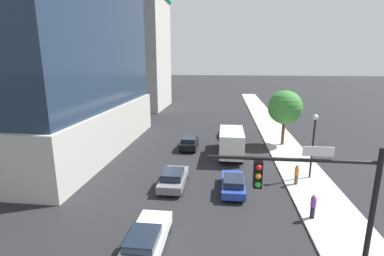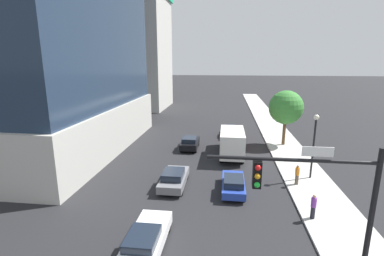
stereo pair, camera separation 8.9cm
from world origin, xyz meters
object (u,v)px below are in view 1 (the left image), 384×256
object	(u,v)px
street_tree	(285,107)
pedestrian_orange_shirt	(297,174)
construction_building	(133,41)
car_gray	(173,178)
car_white	(147,239)
pedestrian_purple_shirt	(313,206)
car_red	(230,131)
car_black	(189,143)
box_truck	(231,140)
car_blue	(233,184)
traffic_light_pole	(321,200)
street_lamp	(314,137)

from	to	relation	value
street_tree	pedestrian_orange_shirt	distance (m)	12.11
construction_building	car_gray	size ratio (longest dim) A/B	7.36
car_white	pedestrian_purple_shirt	xyz separation A→B (m)	(9.72, 4.14, 0.28)
street_tree	car_red	xyz separation A→B (m)	(-6.25, 3.74, -3.92)
car_black	box_truck	distance (m)	5.18
car_blue	pedestrian_purple_shirt	bearing A→B (deg)	-34.89
traffic_light_pole	pedestrian_orange_shirt	xyz separation A→B (m)	(2.29, 12.06, -3.89)
car_red	pedestrian_purple_shirt	xyz separation A→B (m)	(4.95, -20.40, 0.24)
car_gray	car_red	distance (m)	17.20
car_blue	pedestrian_orange_shirt	xyz separation A→B (m)	(5.16, 1.72, 0.31)
car_red	box_truck	size ratio (longest dim) A/B	0.61
street_tree	car_black	size ratio (longest dim) A/B	1.59
traffic_light_pole	street_lamp	size ratio (longest dim) A/B	1.24
construction_building	car_red	bearing A→B (deg)	-47.72
car_blue	box_truck	distance (m)	8.87
car_gray	car_red	world-z (taller)	car_red
car_blue	car_black	bearing A→B (deg)	114.25
car_blue	traffic_light_pole	bearing A→B (deg)	-74.51
car_blue	car_white	xyz separation A→B (m)	(-4.77, -7.59, 0.02)
traffic_light_pole	car_black	xyz separation A→B (m)	(-7.63, 20.92, -4.14)
car_blue	box_truck	size ratio (longest dim) A/B	0.57
construction_building	car_gray	distance (m)	43.96
car_white	street_tree	bearing A→B (deg)	62.09
car_blue	box_truck	world-z (taller)	box_truck
street_lamp	street_tree	xyz separation A→B (m)	(-0.42, 9.94, 0.86)
car_gray	car_red	bearing A→B (deg)	73.90
construction_building	car_black	world-z (taller)	construction_building
pedestrian_purple_shirt	construction_building	bearing A→B (deg)	120.59
traffic_light_pole	car_red	distance (m)	27.74
car_white	car_black	bearing A→B (deg)	90.00
car_red	pedestrian_purple_shirt	bearing A→B (deg)	-76.36
car_blue	street_lamp	bearing A→B (deg)	26.14
construction_building	street_tree	size ratio (longest dim) A/B	5.14
pedestrian_orange_shirt	street_lamp	bearing A→B (deg)	45.81
box_truck	pedestrian_orange_shirt	xyz separation A→B (m)	(5.16, -7.09, -0.70)
pedestrian_orange_shirt	pedestrian_purple_shirt	bearing A→B (deg)	-92.31
construction_building	car_white	world-z (taller)	construction_building
car_white	box_truck	size ratio (longest dim) A/B	0.62
street_tree	car_white	size ratio (longest dim) A/B	1.37
street_tree	car_blue	distance (m)	15.15
traffic_light_pole	car_gray	size ratio (longest dim) A/B	1.50
car_gray	car_black	distance (m)	10.16
street_lamp	car_blue	bearing A→B (deg)	-153.86
pedestrian_orange_shirt	car_blue	bearing A→B (deg)	-161.57
car_red	car_blue	xyz separation A→B (m)	(0.00, -16.95, -0.06)
pedestrian_purple_shirt	car_black	bearing A→B (deg)	124.70
car_gray	pedestrian_purple_shirt	xyz separation A→B (m)	(9.72, -3.88, 0.27)
traffic_light_pole	pedestrian_orange_shirt	bearing A→B (deg)	79.22
street_tree	car_red	bearing A→B (deg)	149.12
street_tree	box_truck	size ratio (longest dim) A/B	0.85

